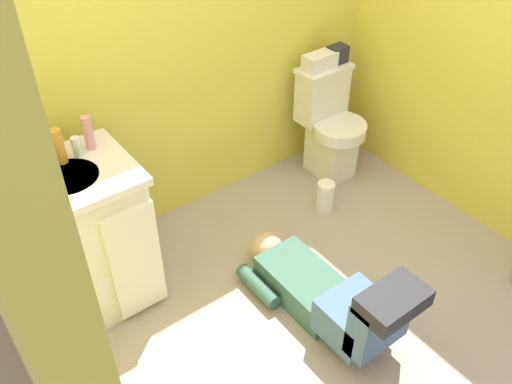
% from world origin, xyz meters
% --- Properties ---
extents(ground_plane, '(3.06, 3.04, 0.04)m').
position_xyz_m(ground_plane, '(0.00, 0.00, -0.02)').
color(ground_plane, '#A39283').
extents(wall_back, '(2.72, 0.08, 2.40)m').
position_xyz_m(wall_back, '(0.00, 1.06, 1.20)').
color(wall_back, '#DECC45').
rests_on(wall_back, ground_plane).
extents(wall_right, '(0.08, 2.04, 2.40)m').
position_xyz_m(wall_right, '(1.32, 0.00, 1.20)').
color(wall_right, '#DECC45').
rests_on(wall_right, ground_plane).
extents(toilet, '(0.36, 0.46, 0.75)m').
position_xyz_m(toilet, '(0.88, 0.77, 0.37)').
color(toilet, silver).
rests_on(toilet, ground_plane).
extents(vanity_cabinet, '(0.60, 0.53, 0.82)m').
position_xyz_m(vanity_cabinet, '(-0.88, 0.65, 0.42)').
color(vanity_cabinet, beige).
rests_on(vanity_cabinet, ground_plane).
extents(faucet, '(0.02, 0.02, 0.10)m').
position_xyz_m(faucet, '(-0.89, 0.79, 0.87)').
color(faucet, silver).
rests_on(faucet, vanity_cabinet).
extents(person_plumber, '(0.39, 1.06, 0.52)m').
position_xyz_m(person_plumber, '(-0.00, -0.20, 0.18)').
color(person_plumber, '#33594C').
rests_on(person_plumber, ground_plane).
extents(tissue_box, '(0.22, 0.11, 0.10)m').
position_xyz_m(tissue_box, '(0.83, 0.86, 0.80)').
color(tissue_box, silver).
rests_on(tissue_box, toilet).
extents(toiletry_bag, '(0.12, 0.09, 0.11)m').
position_xyz_m(toiletry_bag, '(0.98, 0.86, 0.81)').
color(toiletry_bag, '#26262D').
rests_on(toiletry_bag, toilet).
extents(soap_dispenser, '(0.06, 0.06, 0.17)m').
position_xyz_m(soap_dispenser, '(-1.08, 0.77, 0.89)').
color(soap_dispenser, '#4A975B').
rests_on(soap_dispenser, vanity_cabinet).
extents(bottle_white, '(0.05, 0.05, 0.17)m').
position_xyz_m(bottle_white, '(-0.98, 0.78, 0.91)').
color(bottle_white, silver).
rests_on(bottle_white, vanity_cabinet).
extents(bottle_blue, '(0.05, 0.05, 0.17)m').
position_xyz_m(bottle_blue, '(-0.93, 0.75, 0.90)').
color(bottle_blue, '#4267BB').
rests_on(bottle_blue, vanity_cabinet).
extents(bottle_amber, '(0.05, 0.05, 0.17)m').
position_xyz_m(bottle_amber, '(-0.86, 0.75, 0.91)').
color(bottle_amber, orange).
rests_on(bottle_amber, vanity_cabinet).
extents(bottle_clear, '(0.04, 0.04, 0.10)m').
position_xyz_m(bottle_clear, '(-0.78, 0.75, 0.87)').
color(bottle_clear, silver).
rests_on(bottle_clear, vanity_cabinet).
extents(bottle_pink, '(0.05, 0.05, 0.17)m').
position_xyz_m(bottle_pink, '(-0.71, 0.78, 0.91)').
color(bottle_pink, pink).
rests_on(bottle_pink, vanity_cabinet).
extents(paper_towel_roll, '(0.11, 0.11, 0.21)m').
position_xyz_m(paper_towel_roll, '(0.58, 0.45, 0.10)').
color(paper_towel_roll, white).
rests_on(paper_towel_roll, ground_plane).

